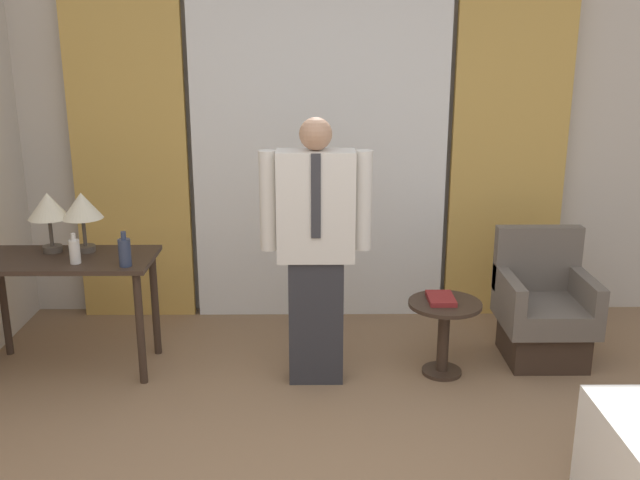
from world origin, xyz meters
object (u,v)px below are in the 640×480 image
(bottle_by_lamp, at_px, (125,252))
(person, at_px, (316,244))
(side_table, at_px, (444,325))
(table_lamp_left, at_px, (48,208))
(armchair, at_px, (543,313))
(bottle_near_edge, at_px, (75,251))
(book, at_px, (441,298))
(desk, at_px, (65,276))
(table_lamp_right, at_px, (82,208))

(bottle_by_lamp, height_order, person, person)
(person, xyz_separation_m, side_table, (0.82, 0.07, -0.56))
(table_lamp_left, height_order, bottle_by_lamp, table_lamp_left)
(bottle_by_lamp, distance_m, armchair, 2.75)
(person, bearing_deg, armchair, 11.44)
(table_lamp_left, distance_m, armchair, 3.31)
(bottle_near_edge, xyz_separation_m, bottle_by_lamp, (0.32, -0.06, 0.01))
(bottle_by_lamp, bearing_deg, bottle_near_edge, 169.77)
(bottle_near_edge, relative_size, side_table, 0.39)
(table_lamp_left, xyz_separation_m, book, (2.50, -0.21, -0.55))
(desk, bearing_deg, armchair, 2.42)
(table_lamp_left, height_order, bottle_near_edge, table_lamp_left)
(armchair, xyz_separation_m, book, (-0.73, -0.21, 0.19))
(bottle_near_edge, relative_size, bottle_by_lamp, 0.87)
(desk, height_order, table_lamp_left, table_lamp_left)
(desk, distance_m, bottle_near_edge, 0.26)
(table_lamp_right, height_order, armchair, table_lamp_right)
(bottle_by_lamp, bearing_deg, table_lamp_left, 151.03)
(table_lamp_right, height_order, person, person)
(book, bearing_deg, side_table, -48.10)
(table_lamp_left, distance_m, table_lamp_right, 0.21)
(person, relative_size, side_table, 3.38)
(table_lamp_left, bearing_deg, desk, -49.61)
(desk, height_order, table_lamp_right, table_lamp_right)
(table_lamp_left, relative_size, armchair, 0.45)
(bottle_by_lamp, xyz_separation_m, person, (1.16, 0.00, 0.04))
(bottle_by_lamp, distance_m, person, 1.16)
(book, bearing_deg, armchair, 16.18)
(table_lamp_left, height_order, table_lamp_right, same)
(bottle_by_lamp, bearing_deg, table_lamp_right, 137.70)
(bottle_near_edge, distance_m, armchair, 3.06)
(table_lamp_left, height_order, side_table, table_lamp_left)
(table_lamp_right, height_order, bottle_by_lamp, table_lamp_right)
(table_lamp_left, xyz_separation_m, person, (1.70, -0.30, -0.16))
(table_lamp_right, bearing_deg, book, -5.17)
(desk, height_order, side_table, desk)
(table_lamp_left, xyz_separation_m, armchair, (3.23, 0.01, -0.73))
(table_lamp_left, relative_size, side_table, 0.79)
(bottle_by_lamp, relative_size, book, 0.89)
(side_table, bearing_deg, person, -175.08)
(side_table, bearing_deg, desk, 177.48)
(bottle_by_lamp, distance_m, book, 1.98)
(table_lamp_left, xyz_separation_m, side_table, (2.52, -0.23, -0.72))
(desk, xyz_separation_m, bottle_by_lamp, (0.44, -0.18, 0.21))
(table_lamp_right, distance_m, bottle_by_lamp, 0.49)
(desk, xyz_separation_m, book, (2.39, -0.08, -0.13))
(bottle_by_lamp, bearing_deg, side_table, 2.06)
(bottle_by_lamp, relative_size, armchair, 0.25)
(person, distance_m, book, 0.89)
(table_lamp_right, height_order, side_table, table_lamp_right)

